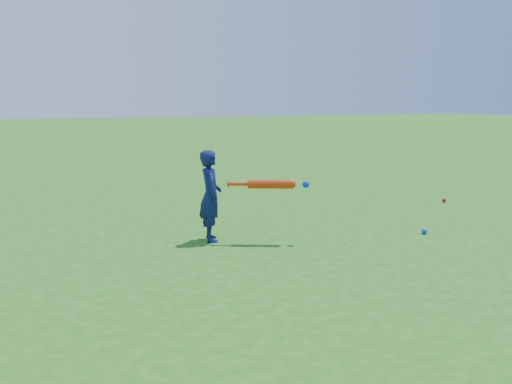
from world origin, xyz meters
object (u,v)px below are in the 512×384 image
bat_swing (273,184)px  ground_ball_red (444,200)px  ground_ball_blue (424,231)px  child (210,196)px

bat_swing → ground_ball_red: bearing=44.1°
ground_ball_red → ground_ball_blue: (-1.64, -1.50, 0.00)m
child → ground_ball_blue: 2.52m
ground_ball_red → bat_swing: (-3.41, -1.13, 0.61)m
child → ground_ball_red: child is taller
child → bat_swing: size_ratio=1.23×
child → bat_swing: bearing=-109.1°
ground_ball_blue → bat_swing: bat_swing is taller
ground_ball_red → bat_swing: bearing=-161.7°
child → bat_swing: 0.70m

